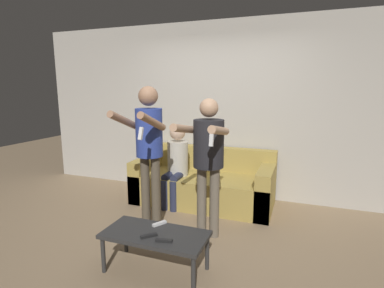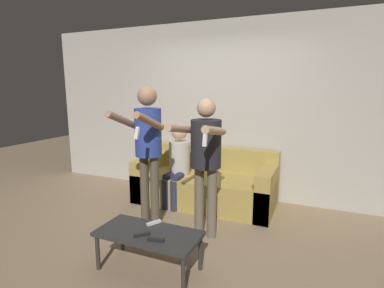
# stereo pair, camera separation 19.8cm
# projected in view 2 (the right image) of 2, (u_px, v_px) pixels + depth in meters

# --- Properties ---
(ground_plane) EXTENTS (14.00, 14.00, 0.00)m
(ground_plane) POSITION_uv_depth(u_px,v_px,m) (179.00, 237.00, 3.45)
(ground_plane) COLOR #937A5B
(wall_back) EXTENTS (6.40, 0.06, 2.70)m
(wall_back) POSITION_uv_depth(u_px,v_px,m) (223.00, 110.00, 4.66)
(wall_back) COLOR #B7B2A8
(wall_back) RESTS_ON ground_plane
(couch) EXTENTS (2.03, 0.90, 0.79)m
(couch) POSITION_uv_depth(u_px,v_px,m) (205.00, 184.00, 4.47)
(couch) COLOR #AD9347
(couch) RESTS_ON ground_plane
(person_standing_left) EXTENTS (0.44, 0.70, 1.72)m
(person_standing_left) POSITION_uv_depth(u_px,v_px,m) (148.00, 140.00, 3.57)
(person_standing_left) COLOR brown
(person_standing_left) RESTS_ON ground_plane
(person_standing_right) EXTENTS (0.46, 0.73, 1.59)m
(person_standing_right) POSITION_uv_depth(u_px,v_px,m) (205.00, 152.00, 3.30)
(person_standing_right) COLOR #6B6051
(person_standing_right) RESTS_ON ground_plane
(person_seated) EXTENTS (0.30, 0.53, 1.18)m
(person_seated) POSITION_uv_depth(u_px,v_px,m) (178.00, 161.00, 4.35)
(person_seated) COLOR #282D47
(person_seated) RESTS_ON ground_plane
(coffee_table) EXTENTS (0.97, 0.46, 0.38)m
(coffee_table) POSITION_uv_depth(u_px,v_px,m) (149.00, 236.00, 2.78)
(coffee_table) COLOR #2D2D2D
(coffee_table) RESTS_ON ground_plane
(remote_near) EXTENTS (0.15, 0.07, 0.02)m
(remote_near) POSITION_uv_depth(u_px,v_px,m) (156.00, 240.00, 2.61)
(remote_near) COLOR black
(remote_near) RESTS_ON coffee_table
(remote_mid) EXTENTS (0.13, 0.13, 0.02)m
(remote_mid) POSITION_uv_depth(u_px,v_px,m) (142.00, 235.00, 2.70)
(remote_mid) COLOR black
(remote_mid) RESTS_ON coffee_table
(remote_far) EXTENTS (0.11, 0.15, 0.02)m
(remote_far) POSITION_uv_depth(u_px,v_px,m) (154.00, 223.00, 2.94)
(remote_far) COLOR white
(remote_far) RESTS_ON coffee_table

